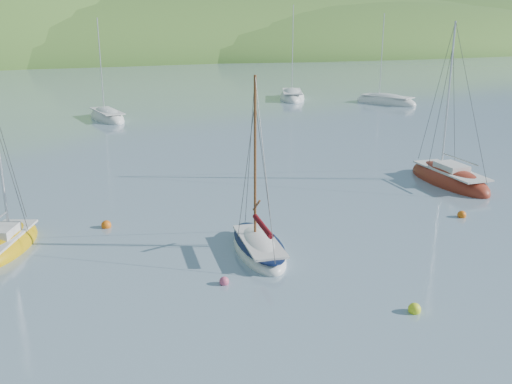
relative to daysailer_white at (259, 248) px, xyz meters
name	(u,v)px	position (x,y,z in m)	size (l,w,h in m)	color
ground	(344,296)	(1.39, -5.12, -0.20)	(700.00, 700.00, 0.00)	slate
shoreline_hills	(22,55)	(-8.27, 167.30, -0.20)	(690.00, 135.00, 56.00)	#366225
daysailer_white	(259,248)	(0.00, 0.00, 0.00)	(2.69, 5.65, 8.36)	white
sloop_red	(449,180)	(15.58, 5.94, 0.01)	(3.01, 7.46, 10.81)	maroon
sailboat_yellow	(4,245)	(-10.59, 4.72, -0.03)	(4.17, 5.93, 7.32)	#C59808
distant_sloop_a	(107,118)	(-1.16, 39.19, -0.01)	(3.84, 8.13, 11.16)	white
distant_sloop_b	(292,97)	(23.85, 46.47, 0.01)	(6.55, 9.62, 12.97)	white
distant_sloop_d	(386,102)	(32.77, 38.05, 0.00)	(6.05, 8.72, 11.79)	white
mooring_buoys	(334,230)	(4.40, 0.97, -0.08)	(21.99, 13.48, 0.50)	#DAEE1E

